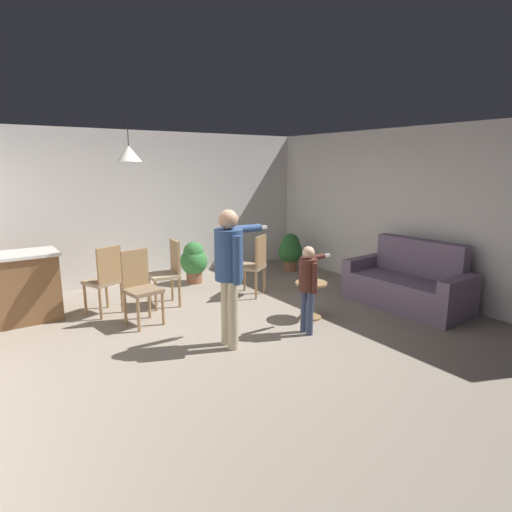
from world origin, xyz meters
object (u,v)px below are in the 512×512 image
side_table_by_couch (311,295)px  dining_chair_spare (140,284)px  potted_plant_by_wall (194,260)px  person_child (308,280)px  potted_plant_corner (290,250)px  dining_chair_centre_back (254,263)px  dining_chair_by_counter (168,270)px  dining_chair_near_wall (105,278)px  spare_remote_on_table (311,280)px  kitchen_counter (10,289)px  couch_floral (408,285)px  person_adult (230,263)px

side_table_by_couch → dining_chair_spare: bearing=151.0°
side_table_by_couch → potted_plant_by_wall: potted_plant_by_wall is taller
person_child → potted_plant_corner: size_ratio=1.50×
potted_plant_corner → potted_plant_by_wall: bearing=172.7°
dining_chair_centre_back → dining_chair_spare: 1.97m
side_table_by_couch → potted_plant_by_wall: size_ratio=0.69×
person_child → dining_chair_by_counter: size_ratio=1.13×
potted_plant_corner → dining_chair_near_wall: bearing=-171.4°
spare_remote_on_table → kitchen_counter: bearing=149.4°
person_child → dining_chair_spare: size_ratio=1.13×
side_table_by_couch → dining_chair_centre_back: dining_chair_centre_back is taller
side_table_by_couch → potted_plant_corner: 2.74m
spare_remote_on_table → side_table_by_couch: bearing=-131.3°
kitchen_counter → dining_chair_by_counter: 2.13m
kitchen_counter → dining_chair_near_wall: (1.16, -0.39, 0.07)m
couch_floral → dining_chair_near_wall: (-3.88, 2.17, 0.21)m
couch_floral → person_child: (-1.96, 0.04, 0.37)m
person_adult → spare_remote_on_table: person_adult is taller
dining_chair_by_counter → potted_plant_by_wall: 1.28m
dining_chair_by_counter → dining_chair_near_wall: 0.91m
dining_chair_by_counter → kitchen_counter: bearing=82.5°
person_child → dining_chair_centre_back: (0.33, 1.72, -0.16)m
couch_floral → dining_chair_spare: (-3.59, 1.56, 0.21)m
couch_floral → side_table_by_couch: (-1.56, 0.43, -0.00)m
dining_chair_spare → spare_remote_on_table: (2.07, -1.08, -0.01)m
potted_plant_by_wall → dining_chair_near_wall: bearing=-155.0°
side_table_by_couch → dining_chair_spare: dining_chair_spare is taller
dining_chair_by_counter → spare_remote_on_table: size_ratio=7.69×
couch_floral → spare_remote_on_table: couch_floral is taller
side_table_by_couch → dining_chair_spare: (-2.03, 1.13, 0.22)m
dining_chair_centre_back → potted_plant_corner: 1.83m
person_adult → dining_chair_near_wall: (-0.91, 1.94, -0.46)m
dining_chair_centre_back → dining_chair_near_wall: bearing=135.8°
side_table_by_couch → person_adult: bearing=-172.1°
kitchen_counter → person_child: bearing=-39.4°
couch_floral → kitchen_counter: bearing=60.0°
kitchen_counter → dining_chair_spare: (1.45, -1.00, 0.07)m
person_adult → person_child: person_adult is taller
person_adult → dining_chair_centre_back: size_ratio=1.62×
side_table_by_couch → dining_chair_by_counter: (-1.42, 1.64, 0.22)m
dining_chair_centre_back → potted_plant_by_wall: bearing=77.3°
dining_chair_centre_back → potted_plant_by_wall: (-0.48, 1.25, -0.13)m
side_table_by_couch → potted_plant_corner: size_ratio=0.69×
couch_floral → potted_plant_corner: couch_floral is taller
person_adult → dining_chair_spare: (-0.62, 1.32, -0.46)m
person_child → dining_chair_centre_back: size_ratio=1.13×
person_adult → potted_plant_corner: person_adult is taller
side_table_by_couch → person_adult: person_adult is taller
dining_chair_near_wall → potted_plant_corner: size_ratio=1.32×
dining_chair_centre_back → dining_chair_spare: same height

